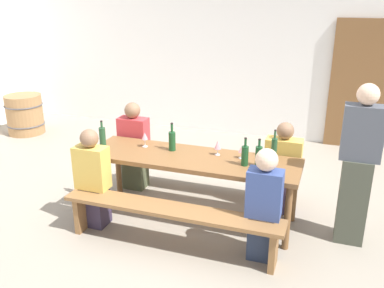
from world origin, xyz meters
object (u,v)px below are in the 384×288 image
Objects in this scene: wine_bottle_2 at (102,137)px; seated_guest_far_1 at (282,170)px; seated_guest_near_0 at (93,181)px; wine_glass_0 at (270,161)px; seated_guest_near_1 at (264,206)px; seated_guest_far_0 at (134,148)px; wine_bottle_3 at (274,148)px; wine_glass_2 at (218,145)px; wooden_door at (359,86)px; wine_barrel at (25,114)px; bench_near at (170,216)px; wine_bottle_0 at (172,140)px; wine_bottle_1 at (259,156)px; wine_bottle_4 at (245,155)px; tasting_table at (192,163)px; standing_host at (357,168)px; wine_glass_1 at (242,150)px; bench_far at (209,167)px; wine_glass_3 at (145,136)px.

seated_guest_far_1 is (2.04, 0.55, -0.36)m from wine_bottle_2.
wine_bottle_2 is 0.59m from seated_guest_near_0.
seated_guest_near_1 is at bearing -87.75° from wine_glass_0.
wine_glass_0 is 2.00m from seated_guest_far_0.
wine_glass_2 is at bearing -168.95° from wine_bottle_3.
wine_barrel is at bearing -168.02° from wooden_door.
bench_near is (-1.77, -3.79, -0.69)m from wooden_door.
seated_guest_far_0 is 1.91m from seated_guest_far_1.
wine_barrel is at bearing 146.81° from bench_near.
wine_glass_2 is 0.15× the size of seated_guest_near_0.
wine_bottle_1 is at bearing -7.65° from wine_bottle_0.
wine_bottle_0 is 0.28× the size of seated_guest_far_0.
seated_guest_far_1 is (1.91, 1.01, -0.02)m from seated_guest_near_0.
wine_bottle_4 is (0.60, 0.61, 0.50)m from bench_near.
wine_bottle_4 is at bearing 70.64° from seated_guest_far_0.
wine_bottle_2 is (-1.10, -0.04, 0.20)m from tasting_table.
wine_bottle_2 is at bearing 2.73° from standing_host.
wooden_door reaches higher than seated_guest_near_0.
seated_guest_near_1 reaches higher than wine_glass_1.
wine_bottle_3 reaches higher than wine_bottle_1.
seated_guest_far_1 reaches higher than bench_near.
standing_host is (0.97, 0.11, -0.05)m from wine_bottle_1.
wine_bottle_2 is (-1.10, -0.70, 0.51)m from bench_far.
seated_guest_near_1 is (1.53, -0.63, -0.33)m from wine_glass_3.
wooden_door is at bearing 11.98° from wine_barrel.
seated_guest_near_1 is at bearing -103.41° from wooden_door.
seated_guest_far_1 is at bearing 71.40° from wine_bottle_3.
wine_bottle_3 is at bearing 21.26° from wine_glass_1.
bench_near is 1.31m from bench_far.
wine_bottle_3 is 5.10m from wine_barrel.
tasting_table is 0.92m from wine_glass_0.
wine_glass_2 is 0.97m from seated_guest_near_1.
wine_bottle_3 is at bearing 3.07° from seated_guest_near_1.
tasting_table is 1.72m from standing_host.
wooden_door is 3.62m from tasting_table.
seated_guest_near_0 is at bearing -39.23° from wine_barrel.
standing_host is (0.77, -0.41, 0.30)m from seated_guest_far_1.
seated_guest_far_0 reaches higher than tasting_table.
wine_bottle_4 is at bearing 32.88° from seated_guest_near_1.
bench_near is 4.71m from wine_barrel.
wine_glass_1 is 1.16m from wine_glass_3.
seated_guest_near_1 is (0.65, -0.65, -0.31)m from wine_glass_2.
wine_bottle_0 is (-0.28, 0.12, 0.20)m from tasting_table.
wine_glass_2 is 0.15× the size of seated_guest_near_1.
wine_bottle_3 is at bearing -107.60° from wooden_door.
wooden_door reaches higher than standing_host.
wine_glass_0 reaches higher than tasting_table.
seated_guest_far_0 reaches higher than seated_guest_near_0.
seated_guest_far_1 is at bearing -2.24° from seated_guest_near_1.
wine_bottle_4 is at bearing -129.11° from wine_bottle_3.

